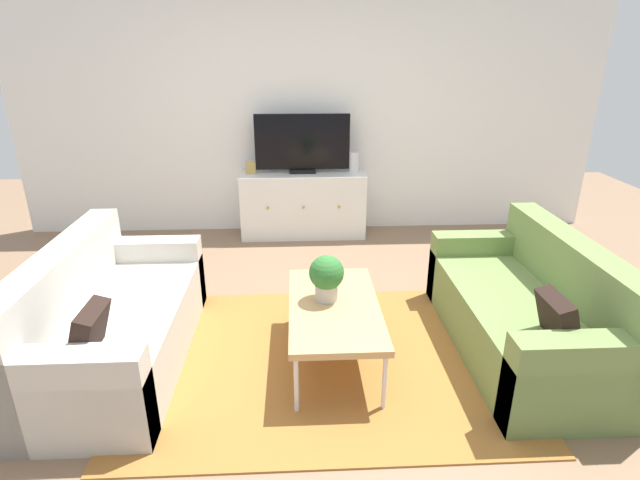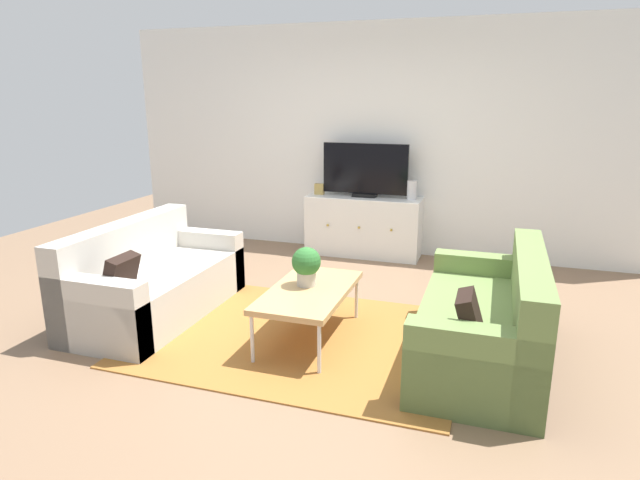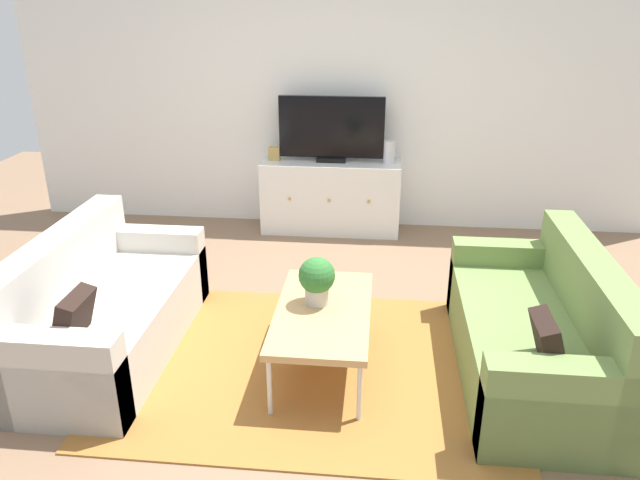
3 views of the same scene
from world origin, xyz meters
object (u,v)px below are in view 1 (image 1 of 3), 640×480
(glass_vase, at_px, (354,162))
(potted_plant, at_px, (327,276))
(couch_right_side, at_px, (532,315))
(flat_screen_tv, at_px, (302,144))
(couch_left_side, at_px, (106,326))
(mantel_clock, at_px, (251,168))
(coffee_table, at_px, (334,309))
(tv_console, at_px, (303,204))

(glass_vase, bearing_deg, potted_plant, -100.74)
(couch_right_side, bearing_deg, flat_screen_tv, 122.45)
(couch_left_side, bearing_deg, potted_plant, 0.92)
(potted_plant, bearing_deg, couch_left_side, -179.08)
(couch_right_side, bearing_deg, mantel_clock, 131.24)
(coffee_table, distance_m, glass_vase, 2.49)
(couch_left_side, xyz_separation_m, tv_console, (1.34, 2.37, 0.08))
(coffee_table, xyz_separation_m, mantel_clock, (-0.72, 2.42, 0.38))
(potted_plant, relative_size, mantel_clock, 2.39)
(flat_screen_tv, bearing_deg, coffee_table, -86.26)
(mantel_clock, bearing_deg, coffee_table, -73.47)
(couch_right_side, xyz_separation_m, potted_plant, (-1.41, 0.02, 0.32))
(couch_left_side, bearing_deg, tv_console, 60.56)
(couch_right_side, bearing_deg, glass_vase, 112.08)
(flat_screen_tv, bearing_deg, glass_vase, -2.05)
(flat_screen_tv, xyz_separation_m, mantel_clock, (-0.56, -0.02, -0.25))
(flat_screen_tv, distance_m, mantel_clock, 0.61)
(couch_left_side, xyz_separation_m, mantel_clock, (0.78, 2.37, 0.50))
(potted_plant, xyz_separation_m, tv_console, (-0.11, 2.35, -0.24))
(couch_left_side, bearing_deg, mantel_clock, 71.79)
(coffee_table, bearing_deg, glass_vase, 80.63)
(coffee_table, distance_m, mantel_clock, 2.56)
(tv_console, bearing_deg, coffee_table, -86.23)
(coffee_table, height_order, tv_console, tv_console)
(coffee_table, relative_size, potted_plant, 3.53)
(coffee_table, bearing_deg, flat_screen_tv, 93.74)
(couch_left_side, distance_m, couch_right_side, 2.86)
(couch_right_side, bearing_deg, coffee_table, -177.98)
(couch_left_side, xyz_separation_m, flat_screen_tv, (1.34, 2.39, 0.75))
(potted_plant, xyz_separation_m, glass_vase, (0.45, 2.35, 0.23))
(potted_plant, xyz_separation_m, flat_screen_tv, (-0.11, 2.37, 0.43))
(tv_console, distance_m, glass_vase, 0.73)
(tv_console, relative_size, glass_vase, 6.17)
(glass_vase, height_order, mantel_clock, glass_vase)
(coffee_table, height_order, flat_screen_tv, flat_screen_tv)
(coffee_table, xyz_separation_m, tv_console, (-0.16, 2.42, -0.04))
(flat_screen_tv, bearing_deg, couch_right_side, -57.55)
(couch_right_side, xyz_separation_m, mantel_clock, (-2.08, 2.37, 0.50))
(couch_right_side, xyz_separation_m, tv_console, (-1.52, 2.37, 0.08))
(couch_right_side, relative_size, glass_vase, 7.76)
(coffee_table, xyz_separation_m, glass_vase, (0.40, 2.42, 0.43))
(couch_left_side, height_order, glass_vase, glass_vase)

